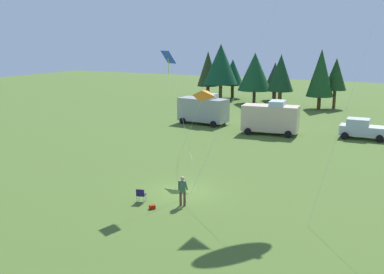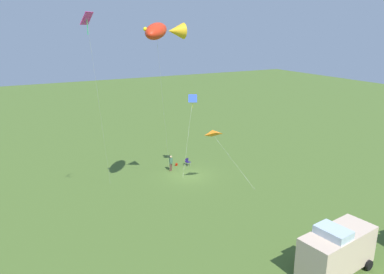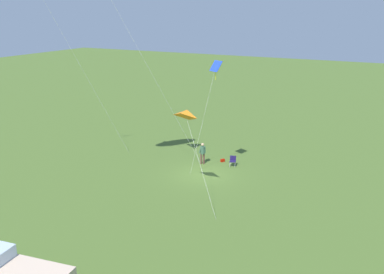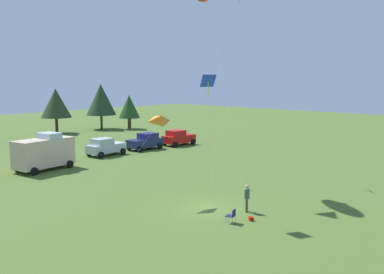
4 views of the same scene
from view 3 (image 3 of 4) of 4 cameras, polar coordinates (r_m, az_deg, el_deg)
ground_plane at (r=34.13m, az=1.40°, el=-4.79°), size 160.00×160.00×0.00m
person_kite_flyer at (r=36.09m, az=1.34°, el=-1.88°), size 0.53×0.48×1.74m
folding_chair at (r=35.89m, az=5.20°, el=-2.95°), size 0.60×0.60×0.82m
backpack_on_grass at (r=36.92m, az=3.91°, el=-2.98°), size 0.36×0.39×0.22m
kite_diamond_blue at (r=32.29m, az=2.97°, el=8.58°), size 2.16×1.31×8.55m
kite_delta_orange at (r=29.08m, az=-0.61°, el=3.00°), size 4.10×3.21×6.02m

